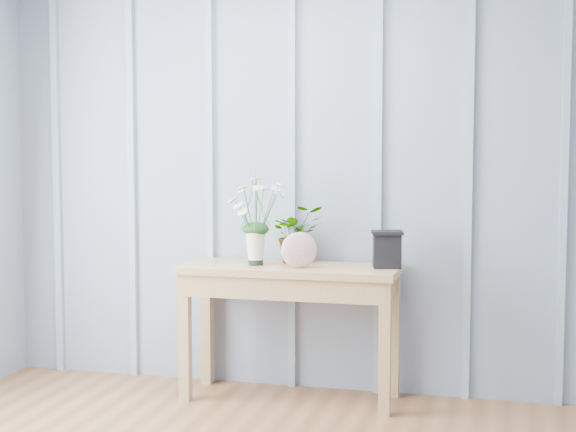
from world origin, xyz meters
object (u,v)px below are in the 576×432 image
(daisy_vase, at_px, (256,207))
(felt_disc_vessel, at_px, (299,250))
(carved_box, at_px, (387,249))
(sideboard, at_px, (290,286))

(daisy_vase, distance_m, felt_disc_vessel, 0.35)
(daisy_vase, xyz_separation_m, felt_disc_vessel, (0.26, -0.06, -0.23))
(felt_disc_vessel, bearing_deg, daisy_vase, 145.12)
(daisy_vase, distance_m, carved_box, 0.76)
(sideboard, xyz_separation_m, felt_disc_vessel, (0.07, -0.08, 0.21))
(sideboard, relative_size, carved_box, 5.92)
(sideboard, xyz_separation_m, daisy_vase, (-0.19, -0.02, 0.44))
(felt_disc_vessel, height_order, carved_box, carved_box)
(daisy_vase, relative_size, carved_box, 2.58)
(sideboard, height_order, felt_disc_vessel, felt_disc_vessel)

